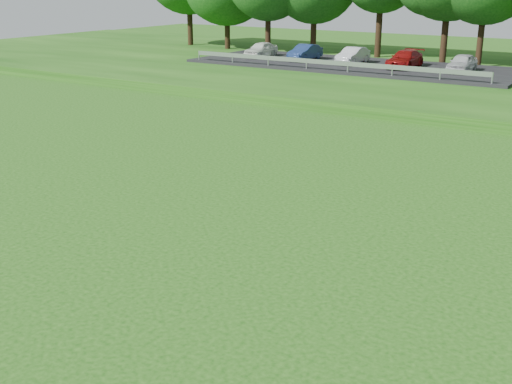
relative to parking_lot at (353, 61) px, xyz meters
The scene contains 1 object.
parking_lot is the anchor object (origin of this frame).
Camera 1 is at (-4.12, -11.14, 6.80)m, focal length 45.00 mm.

